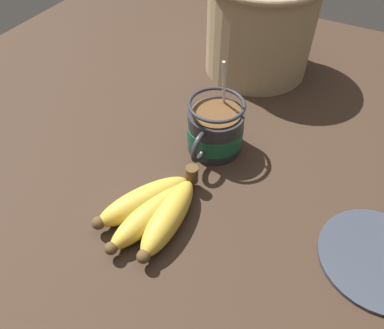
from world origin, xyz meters
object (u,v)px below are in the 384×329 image
object	(u,v)px
coffee_mug	(215,130)
woven_basket	(260,24)
small_plate	(378,258)
banana_bunch	(155,210)

from	to	relation	value
coffee_mug	woven_basket	bearing A→B (deg)	-173.32
small_plate	banana_bunch	bearing A→B (deg)	-74.30
coffee_mug	woven_basket	distance (cm)	28.47
coffee_mug	small_plate	bearing A→B (deg)	72.28
woven_basket	coffee_mug	bearing A→B (deg)	6.68
banana_bunch	small_plate	xyz separation A→B (cm)	(-8.60, 30.59, -1.82)
banana_bunch	small_plate	world-z (taller)	banana_bunch
woven_basket	small_plate	bearing A→B (deg)	41.56
coffee_mug	woven_basket	world-z (taller)	woven_basket
coffee_mug	small_plate	world-z (taller)	coffee_mug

